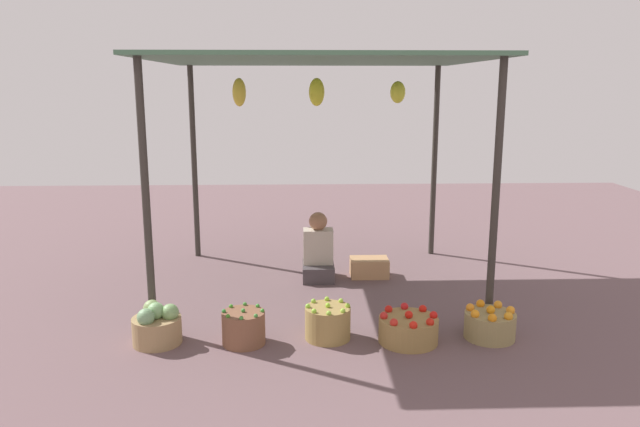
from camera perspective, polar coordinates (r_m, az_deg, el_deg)
ground_plane at (r=6.83m, az=-0.18°, el=-6.75°), size 14.00×14.00×0.00m
market_stall_structure at (r=6.47m, az=-0.19°, el=13.04°), size 3.39×2.78×2.48m
vendor_person at (r=6.96m, az=-0.17°, el=-3.80°), size 0.36×0.44×0.78m
basket_cabbages at (r=5.49m, az=-15.19°, el=-10.23°), size 0.42×0.42×0.37m
basket_green_chilies at (r=5.34m, az=-7.24°, el=-10.66°), size 0.37×0.37×0.32m
basket_limes at (r=5.41m, az=0.74°, el=-10.27°), size 0.40×0.40×0.33m
basket_red_tomatoes at (r=5.40m, az=8.36°, el=-10.76°), size 0.52×0.52×0.29m
basket_oranges at (r=5.63m, az=15.77°, el=-10.05°), size 0.45×0.45×0.30m
wooden_crate_near_vendor at (r=7.11m, az=4.68°, el=-5.10°), size 0.44×0.30×0.22m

